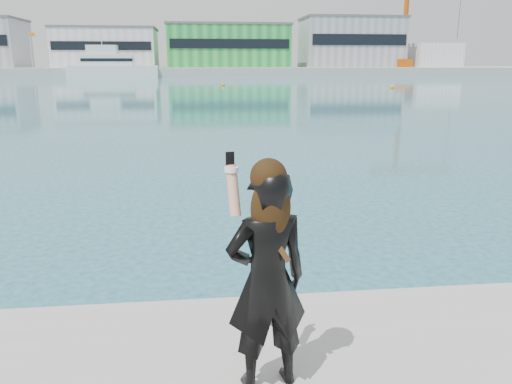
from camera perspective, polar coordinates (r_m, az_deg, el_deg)
far_quay at (r=133.79m, az=-6.75°, el=13.56°), size 320.00×40.00×2.00m
warehouse_white at (r=133.62m, az=-16.66°, el=15.54°), size 24.48×15.35×9.50m
warehouse_green at (r=132.06m, az=-3.22°, el=16.34°), size 30.60×16.36×10.50m
warehouse_grey_right at (r=137.80m, az=10.76°, el=16.46°), size 25.50×15.35×12.50m
ancillary_shed at (r=143.85m, az=19.62°, el=14.51°), size 12.00×10.00×6.00m
dock_crane at (r=137.10m, az=17.26°, el=18.95°), size 23.00×4.00×24.00m
flagpole_left at (r=130.44m, az=-24.31°, el=14.83°), size 1.28×0.16×8.00m
flagpole_right at (r=126.77m, az=3.62°, el=16.08°), size 1.28×0.16×8.00m
motor_yacht at (r=116.89m, az=-16.26°, el=13.70°), size 19.31×5.88×8.94m
buoy_near at (r=71.55m, az=-3.77°, el=12.01°), size 0.50×0.50×0.50m
buoy_extra at (r=66.79m, az=15.29°, el=11.36°), size 0.50×0.50×0.50m
woman at (r=3.66m, az=1.27°, el=-9.37°), size 0.68×0.51×1.78m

